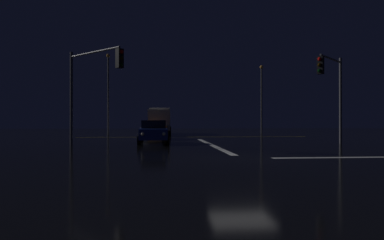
{
  "coord_description": "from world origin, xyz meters",
  "views": [
    {
      "loc": [
        -3.29,
        -14.37,
        1.51
      ],
      "look_at": [
        -0.92,
        11.98,
        1.6
      ],
      "focal_mm": 33.81,
      "sensor_mm": 36.0,
      "label": 1
    }
  ],
  "objects_px": {
    "traffic_signal_nw": "(91,78)",
    "streetlamp_right_far": "(262,94)",
    "sedan_orange": "(158,128)",
    "streetlamp_left_far": "(108,88)",
    "traffic_signal_ne": "(332,83)",
    "sedan_white": "(152,130)",
    "box_truck": "(159,120)",
    "sedan_blue": "(154,132)"
  },
  "relations": [
    {
      "from": "traffic_signal_nw",
      "to": "streetlamp_right_far",
      "type": "xyz_separation_m",
      "value": [
        16.79,
        22.68,
        0.87
      ]
    },
    {
      "from": "sedan_orange",
      "to": "streetlamp_right_far",
      "type": "distance_m",
      "value": 15.67
    },
    {
      "from": "streetlamp_left_far",
      "to": "traffic_signal_nw",
      "type": "bearing_deg",
      "value": -84.51
    },
    {
      "from": "sedan_orange",
      "to": "traffic_signal_nw",
      "type": "height_order",
      "value": "traffic_signal_nw"
    },
    {
      "from": "sedan_orange",
      "to": "traffic_signal_ne",
      "type": "xyz_separation_m",
      "value": [
        11.12,
        -14.59,
        3.16
      ]
    },
    {
      "from": "streetlamp_left_far",
      "to": "sedan_white",
      "type": "bearing_deg",
      "value": -68.08
    },
    {
      "from": "box_truck",
      "to": "streetlamp_left_far",
      "type": "relative_size",
      "value": 0.86
    },
    {
      "from": "sedan_orange",
      "to": "traffic_signal_nw",
      "type": "xyz_separation_m",
      "value": [
        -3.81,
        -14.92,
        3.28
      ]
    },
    {
      "from": "traffic_signal_nw",
      "to": "streetlamp_left_far",
      "type": "relative_size",
      "value": 0.6
    },
    {
      "from": "box_truck",
      "to": "streetlamp_right_far",
      "type": "xyz_separation_m",
      "value": [
        12.83,
        1.13,
        3.24
      ]
    },
    {
      "from": "streetlamp_left_far",
      "to": "sedan_blue",
      "type": "bearing_deg",
      "value": -73.66
    },
    {
      "from": "sedan_blue",
      "to": "sedan_orange",
      "type": "distance_m",
      "value": 12.04
    },
    {
      "from": "traffic_signal_ne",
      "to": "sedan_blue",
      "type": "bearing_deg",
      "value": 167.25
    },
    {
      "from": "sedan_orange",
      "to": "traffic_signal_ne",
      "type": "distance_m",
      "value": 18.62
    },
    {
      "from": "box_truck",
      "to": "sedan_orange",
      "type": "bearing_deg",
      "value": -91.23
    },
    {
      "from": "sedan_blue",
      "to": "traffic_signal_ne",
      "type": "bearing_deg",
      "value": -12.75
    },
    {
      "from": "sedan_blue",
      "to": "streetlamp_left_far",
      "type": "distance_m",
      "value": 21.16
    },
    {
      "from": "box_truck",
      "to": "traffic_signal_ne",
      "type": "bearing_deg",
      "value": -62.65
    },
    {
      "from": "sedan_blue",
      "to": "streetlamp_right_far",
      "type": "bearing_deg",
      "value": 56.37
    },
    {
      "from": "box_truck",
      "to": "traffic_signal_nw",
      "type": "distance_m",
      "value": 22.04
    },
    {
      "from": "sedan_blue",
      "to": "sedan_orange",
      "type": "height_order",
      "value": "same"
    },
    {
      "from": "box_truck",
      "to": "streetlamp_right_far",
      "type": "height_order",
      "value": "streetlamp_right_far"
    },
    {
      "from": "sedan_orange",
      "to": "streetlamp_right_far",
      "type": "height_order",
      "value": "streetlamp_right_far"
    },
    {
      "from": "sedan_white",
      "to": "streetlamp_left_far",
      "type": "distance_m",
      "value": 15.71
    },
    {
      "from": "traffic_signal_ne",
      "to": "streetlamp_left_far",
      "type": "distance_m",
      "value": 28.19
    },
    {
      "from": "traffic_signal_ne",
      "to": "streetlamp_right_far",
      "type": "relative_size",
      "value": 0.67
    },
    {
      "from": "sedan_blue",
      "to": "sedan_orange",
      "type": "xyz_separation_m",
      "value": [
        0.19,
        12.04,
        0.0
      ]
    },
    {
      "from": "sedan_orange",
      "to": "box_truck",
      "type": "xyz_separation_m",
      "value": [
        0.14,
        6.63,
        0.91
      ]
    },
    {
      "from": "traffic_signal_ne",
      "to": "streetlamp_right_far",
      "type": "height_order",
      "value": "streetlamp_right_far"
    },
    {
      "from": "traffic_signal_nw",
      "to": "streetlamp_left_far",
      "type": "height_order",
      "value": "streetlamp_left_far"
    },
    {
      "from": "traffic_signal_ne",
      "to": "traffic_signal_nw",
      "type": "relative_size",
      "value": 0.98
    },
    {
      "from": "sedan_white",
      "to": "traffic_signal_ne",
      "type": "height_order",
      "value": "traffic_signal_ne"
    },
    {
      "from": "sedan_blue",
      "to": "sedan_white",
      "type": "xyz_separation_m",
      "value": [
        -0.21,
        5.89,
        0.0
      ]
    },
    {
      "from": "sedan_white",
      "to": "sedan_orange",
      "type": "distance_m",
      "value": 6.15
    },
    {
      "from": "sedan_orange",
      "to": "traffic_signal_ne",
      "type": "bearing_deg",
      "value": -52.7
    },
    {
      "from": "sedan_blue",
      "to": "sedan_orange",
      "type": "relative_size",
      "value": 1.0
    },
    {
      "from": "sedan_white",
      "to": "traffic_signal_ne",
      "type": "relative_size",
      "value": 0.75
    },
    {
      "from": "traffic_signal_nw",
      "to": "streetlamp_left_far",
      "type": "bearing_deg",
      "value": 95.49
    },
    {
      "from": "sedan_white",
      "to": "sedan_blue",
      "type": "bearing_deg",
      "value": -87.97
    },
    {
      "from": "sedan_orange",
      "to": "streetlamp_left_far",
      "type": "relative_size",
      "value": 0.45
    },
    {
      "from": "sedan_blue",
      "to": "streetlamp_right_far",
      "type": "xyz_separation_m",
      "value": [
        13.16,
        19.79,
        4.14
      ]
    },
    {
      "from": "sedan_white",
      "to": "traffic_signal_nw",
      "type": "distance_m",
      "value": 9.97
    }
  ]
}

